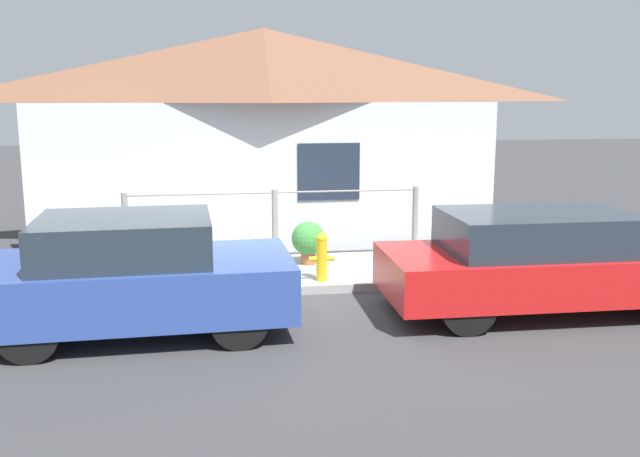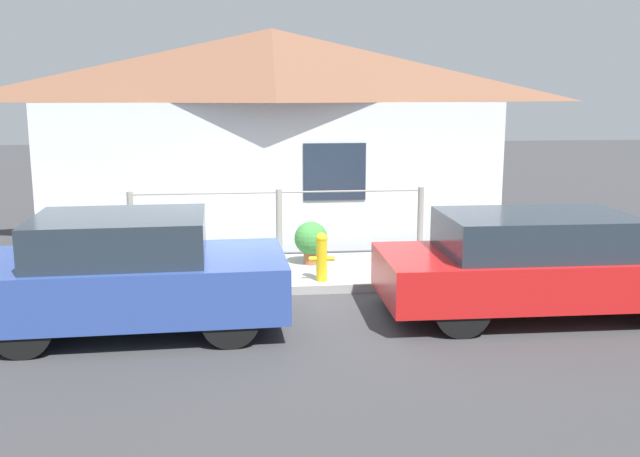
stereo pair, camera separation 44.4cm
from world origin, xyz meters
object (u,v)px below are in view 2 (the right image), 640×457
Objects in this scene: potted_plant_by_fence at (144,246)px; potted_plant_near_hydrant at (311,240)px; car_right at (543,264)px; car_left at (131,273)px; fire_hydrant at (322,256)px.

potted_plant_near_hydrant is at bearing -4.16° from potted_plant_by_fence.
potted_plant_by_fence is (-5.37, 2.76, -0.24)m from car_right.
car_left is 2.91m from fire_hydrant.
potted_plant_near_hydrant is (2.43, 2.57, -0.19)m from car_left.
fire_hydrant is at bearing 151.59° from car_right.
car_left is at bearing -148.66° from fire_hydrant.
car_left is 0.85× the size of car_right.
car_right is at bearing -43.19° from potted_plant_near_hydrant.
fire_hydrant is at bearing -24.93° from potted_plant_by_fence.
car_right reaches higher than fire_hydrant.
car_left reaches higher than fire_hydrant.
fire_hydrant is at bearing -87.41° from potted_plant_near_hydrant.
car_left reaches higher than car_right.
car_right is 3.08m from fire_hydrant.
car_left is 3.54m from potted_plant_near_hydrant.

